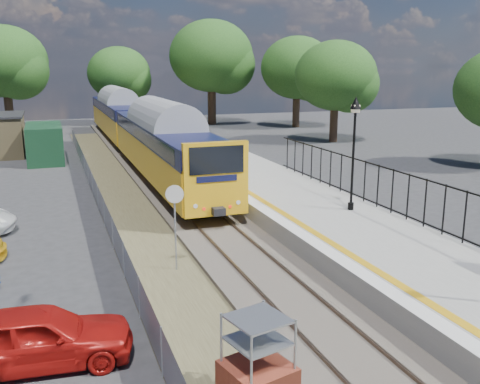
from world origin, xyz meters
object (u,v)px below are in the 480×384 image
victorian_lamp_north (355,127)px  speed_sign (175,213)px  brick_plinth (258,364)px  car_red (38,337)px  train (136,125)px

victorian_lamp_north → speed_sign: victorian_lamp_north is taller
speed_sign → victorian_lamp_north: bearing=33.0°
brick_plinth → car_red: (-4.09, 3.09, -0.23)m
brick_plinth → speed_sign: bearing=89.0°
train → car_red: size_ratio=9.77×
brick_plinth → train: bearing=85.2°
victorian_lamp_north → speed_sign: 8.38m
victorian_lamp_north → speed_sign: size_ratio=1.56×
brick_plinth → car_red: brick_plinth is taller
victorian_lamp_north → car_red: size_ratio=1.10×
car_red → speed_sign: bearing=-37.7°
speed_sign → car_red: 6.37m
train → speed_sign: (-2.50, -23.96, -0.33)m
brick_plinth → car_red: bearing=143.0°
victorian_lamp_north → train: 22.66m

